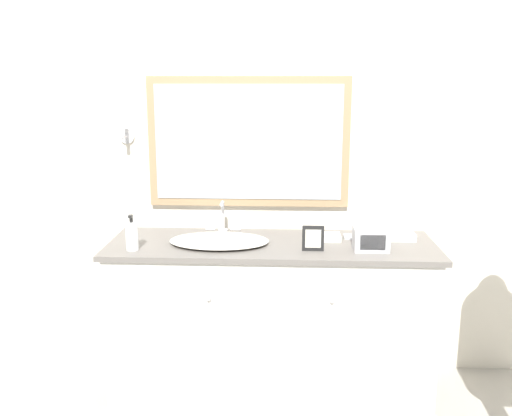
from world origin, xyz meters
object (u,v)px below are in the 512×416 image
object	(u,v)px
sink_basin	(219,240)
appliance_box	(371,239)
soap_bottle	(132,236)
picture_frame	(313,238)

from	to	relation	value
sink_basin	appliance_box	bearing A→B (deg)	-5.47
appliance_box	soap_bottle	bearing A→B (deg)	-176.99
appliance_box	picture_frame	size ratio (longest dim) A/B	1.34
sink_basin	appliance_box	world-z (taller)	sink_basin
sink_basin	appliance_box	size ratio (longest dim) A/B	3.00
sink_basin	soap_bottle	distance (m)	0.48
soap_bottle	appliance_box	xyz separation A→B (m)	(1.28, 0.07, -0.02)
appliance_box	picture_frame	xyz separation A→B (m)	(-0.31, -0.04, 0.01)
sink_basin	soap_bottle	xyz separation A→B (m)	(-0.45, -0.15, 0.06)
sink_basin	picture_frame	world-z (taller)	sink_basin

